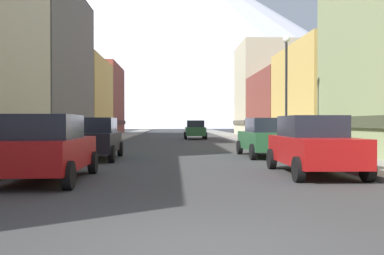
# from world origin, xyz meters

# --- Properties ---
(ground_plane) EXTENTS (400.00, 400.00, 0.00)m
(ground_plane) POSITION_xyz_m (0.00, 0.00, 0.00)
(ground_plane) COLOR #383838
(sidewalk_left) EXTENTS (2.50, 100.00, 0.15)m
(sidewalk_left) POSITION_xyz_m (-6.25, 35.00, 0.07)
(sidewalk_left) COLOR gray
(sidewalk_left) RESTS_ON ground
(sidewalk_right) EXTENTS (2.50, 100.00, 0.15)m
(sidewalk_right) POSITION_xyz_m (6.25, 35.00, 0.07)
(sidewalk_right) COLOR gray
(sidewalk_right) RESTS_ON ground
(storefront_left_2) EXTENTS (7.09, 13.29, 11.46)m
(storefront_left_2) POSITION_xyz_m (-10.90, 27.04, 5.55)
(storefront_left_2) COLOR #66605B
(storefront_left_2) RESTS_ON ground
(storefront_left_3) EXTENTS (8.86, 11.85, 8.10)m
(storefront_left_3) POSITION_xyz_m (-11.78, 39.89, 3.90)
(storefront_left_3) COLOR #D8B259
(storefront_left_3) RESTS_ON ground
(storefront_left_4) EXTENTS (7.78, 11.44, 9.02)m
(storefront_left_4) POSITION_xyz_m (-11.24, 51.68, 4.35)
(storefront_left_4) COLOR brown
(storefront_left_4) RESTS_ON ground
(storefront_right_2) EXTENTS (6.36, 10.94, 6.88)m
(storefront_right_2) POSITION_xyz_m (10.53, 24.55, 3.31)
(storefront_right_2) COLOR #D8B259
(storefront_right_2) RESTS_ON ground
(storefront_right_3) EXTENTS (6.98, 12.24, 6.37)m
(storefront_right_3) POSITION_xyz_m (10.84, 36.39, 3.06)
(storefront_right_3) COLOR brown
(storefront_right_3) RESTS_ON ground
(storefront_right_4) EXTENTS (9.36, 9.15, 11.05)m
(storefront_right_4) POSITION_xyz_m (12.03, 47.34, 5.35)
(storefront_right_4) COLOR beige
(storefront_right_4) RESTS_ON ground
(car_left_0) EXTENTS (2.11, 4.42, 1.78)m
(car_left_0) POSITION_xyz_m (-3.80, 6.58, 0.90)
(car_left_0) COLOR #9E1111
(car_left_0) RESTS_ON ground
(car_left_1) EXTENTS (2.14, 4.44, 1.78)m
(car_left_1) POSITION_xyz_m (-3.80, 13.64, 0.90)
(car_left_1) COLOR black
(car_left_1) RESTS_ON ground
(car_right_0) EXTENTS (2.10, 4.42, 1.78)m
(car_right_0) POSITION_xyz_m (3.80, 7.78, 0.90)
(car_right_0) COLOR #9E1111
(car_right_0) RESTS_ON ground
(car_right_1) EXTENTS (2.15, 4.44, 1.78)m
(car_right_1) POSITION_xyz_m (3.80, 14.55, 0.90)
(car_right_1) COLOR #265933
(car_right_1) RESTS_ON ground
(car_driving_0) EXTENTS (2.06, 4.40, 1.78)m
(car_driving_0) POSITION_xyz_m (1.60, 36.37, 0.90)
(car_driving_0) COLOR #265933
(car_driving_0) RESTS_ON ground
(potted_plant_1) EXTENTS (0.55, 0.55, 0.86)m
(potted_plant_1) POSITION_xyz_m (-7.00, 15.91, 0.60)
(potted_plant_1) COLOR #4C4C51
(potted_plant_1) RESTS_ON sidewalk_left
(pedestrian_1) EXTENTS (0.36, 0.36, 1.67)m
(pedestrian_1) POSITION_xyz_m (-6.25, 18.04, 0.92)
(pedestrian_1) COLOR maroon
(pedestrian_1) RESTS_ON sidewalk_left
(pedestrian_2) EXTENTS (0.36, 0.36, 1.59)m
(pedestrian_2) POSITION_xyz_m (-6.25, 14.58, 0.88)
(pedestrian_2) COLOR maroon
(pedestrian_2) RESTS_ON sidewalk_left
(streetlamp_right) EXTENTS (0.36, 0.36, 5.86)m
(streetlamp_right) POSITION_xyz_m (5.35, 16.91, 3.99)
(streetlamp_right) COLOR black
(streetlamp_right) RESTS_ON sidewalk_right
(mountain_backdrop) EXTENTS (308.67, 308.67, 107.80)m
(mountain_backdrop) POSITION_xyz_m (-4.74, 260.00, 53.90)
(mountain_backdrop) COLOR silver
(mountain_backdrop) RESTS_ON ground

